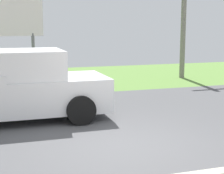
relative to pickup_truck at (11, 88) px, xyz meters
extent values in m
cube|color=#4C4C4F|center=(2.11, -0.88, -0.92)|extent=(40.00, 8.00, 0.10)
cube|color=#598139|center=(2.11, 7.12, -0.92)|extent=(40.00, 8.00, 0.10)
cube|color=silver|center=(-0.03, 0.00, -0.19)|extent=(5.20, 2.00, 0.90)
cube|color=silver|center=(0.47, 0.00, 0.56)|extent=(1.80, 1.84, 0.90)
cube|color=#2D3842|center=(1.32, 0.00, 0.56)|extent=(0.10, 1.70, 0.77)
cylinder|color=black|center=(1.67, 1.00, -0.49)|extent=(0.76, 0.28, 0.76)
cylinder|color=black|center=(1.67, -1.00, -0.49)|extent=(0.76, 0.28, 0.76)
cylinder|color=gray|center=(8.12, 5.56, 2.14)|extent=(0.24, 0.24, 6.02)
cylinder|color=slate|center=(1.05, 4.41, 0.23)|extent=(0.12, 0.12, 2.20)
cube|color=silver|center=(0.15, 4.41, 1.93)|extent=(2.60, 0.10, 1.40)
camera|label=1|loc=(-0.34, -9.93, 1.71)|focal=58.52mm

